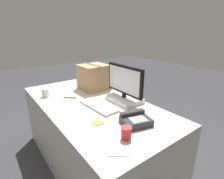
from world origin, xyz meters
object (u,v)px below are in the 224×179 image
at_px(monitor, 124,89).
at_px(pen_marker, 70,98).
at_px(paper_cup_right, 126,133).
at_px(cardboard_box, 94,77).
at_px(paper_cup_left, 45,93).
at_px(keyboard, 99,106).
at_px(sticky_note_pad, 98,122).
at_px(desk_phone, 136,120).
at_px(spoon, 123,156).

height_order(monitor, pen_marker, monitor).
bearing_deg(pen_marker, monitor, 0.33).
distance_m(paper_cup_right, cardboard_box, 1.11).
xyz_separation_m(paper_cup_left, paper_cup_right, (1.12, 0.19, -0.00)).
distance_m(monitor, keyboard, 0.31).
bearing_deg(cardboard_box, sticky_note_pad, -29.51).
xyz_separation_m(desk_phone, cardboard_box, (-0.93, 0.19, 0.12)).
bearing_deg(monitor, keyboard, -96.16).
bearing_deg(monitor, paper_cup_left, -134.89).
bearing_deg(monitor, cardboard_box, -175.99).
xyz_separation_m(desk_phone, pen_marker, (-0.81, -0.19, -0.03)).
relative_size(keyboard, desk_phone, 1.71).
xyz_separation_m(monitor, desk_phone, (0.41, -0.23, -0.10)).
relative_size(monitor, paper_cup_left, 5.45).
distance_m(cardboard_box, pen_marker, 0.42).
distance_m(monitor, sticky_note_pad, 0.52).
bearing_deg(spoon, cardboard_box, 103.85).
bearing_deg(monitor, paper_cup_right, -39.26).
relative_size(spoon, cardboard_box, 0.39).
bearing_deg(pen_marker, paper_cup_left, 178.94).
bearing_deg(paper_cup_left, sticky_note_pad, 10.46).
xyz_separation_m(paper_cup_left, pen_marker, (0.20, 0.20, -0.04)).
distance_m(keyboard, sticky_note_pad, 0.30).
relative_size(keyboard, spoon, 3.36).
relative_size(keyboard, paper_cup_left, 4.78).
distance_m(monitor, desk_phone, 0.48).
xyz_separation_m(spoon, cardboard_box, (-1.16, 0.51, 0.15)).
height_order(desk_phone, pen_marker, desk_phone).
xyz_separation_m(keyboard, sticky_note_pad, (0.25, -0.17, -0.01)).
height_order(monitor, keyboard, monitor).
distance_m(keyboard, paper_cup_left, 0.66).
distance_m(desk_phone, spoon, 0.39).
bearing_deg(sticky_note_pad, cardboard_box, 150.49).
xyz_separation_m(keyboard, paper_cup_right, (0.54, -0.13, 0.03)).
xyz_separation_m(paper_cup_right, sticky_note_pad, (-0.29, -0.04, -0.04)).
bearing_deg(paper_cup_right, keyboard, 166.66).
relative_size(monitor, keyboard, 1.14).
bearing_deg(paper_cup_left, monitor, 45.11).
bearing_deg(cardboard_box, pen_marker, -72.21).
xyz_separation_m(paper_cup_left, cardboard_box, (0.08, 0.57, 0.10)).
xyz_separation_m(spoon, sticky_note_pad, (-0.42, 0.09, 0.00)).
bearing_deg(spoon, paper_cup_right, 81.13).
height_order(desk_phone, spoon, desk_phone).
bearing_deg(desk_phone, sticky_note_pad, -114.54).
height_order(keyboard, sticky_note_pad, keyboard).
distance_m(keyboard, paper_cup_right, 0.56).
distance_m(monitor, paper_cup_left, 0.87).
bearing_deg(pen_marker, keyboard, -26.55).
relative_size(monitor, desk_phone, 1.96).
xyz_separation_m(keyboard, cardboard_box, (-0.50, 0.25, 0.14)).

